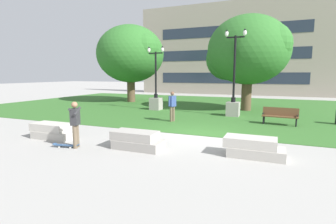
{
  "coord_description": "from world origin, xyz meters",
  "views": [
    {
      "loc": [
        3.17,
        -10.94,
        2.69
      ],
      "look_at": [
        -0.79,
        -1.4,
        1.2
      ],
      "focal_mm": 28.0,
      "sensor_mm": 36.0,
      "label": 1
    }
  ],
  "objects_px": {
    "person_bystander_near_lawn": "(172,105)",
    "person_skateboarder": "(75,122)",
    "lamp_post_right": "(233,99)",
    "concrete_block_right": "(253,147)",
    "skateboard": "(66,145)",
    "concrete_block_left": "(137,140)",
    "lamp_post_center": "(156,97)",
    "concrete_block_center": "(53,131)",
    "park_bench_near_right": "(280,115)"
  },
  "relations": [
    {
      "from": "concrete_block_right",
      "to": "lamp_post_right",
      "type": "bearing_deg",
      "value": 103.2
    },
    {
      "from": "lamp_post_center",
      "to": "park_bench_near_right",
      "type": "bearing_deg",
      "value": -18.21
    },
    {
      "from": "person_skateboarder",
      "to": "person_bystander_near_lawn",
      "type": "bearing_deg",
      "value": 78.26
    },
    {
      "from": "concrete_block_center",
      "to": "concrete_block_left",
      "type": "height_order",
      "value": "same"
    },
    {
      "from": "concrete_block_left",
      "to": "person_skateboarder",
      "type": "height_order",
      "value": "person_skateboarder"
    },
    {
      "from": "park_bench_near_right",
      "to": "lamp_post_right",
      "type": "height_order",
      "value": "lamp_post_right"
    },
    {
      "from": "person_skateboarder",
      "to": "lamp_post_center",
      "type": "relative_size",
      "value": 0.36
    },
    {
      "from": "concrete_block_right",
      "to": "skateboard",
      "type": "bearing_deg",
      "value": -166.79
    },
    {
      "from": "park_bench_near_right",
      "to": "lamp_post_center",
      "type": "bearing_deg",
      "value": 161.79
    },
    {
      "from": "concrete_block_center",
      "to": "concrete_block_left",
      "type": "distance_m",
      "value": 4.04
    },
    {
      "from": "lamp_post_center",
      "to": "person_bystander_near_lawn",
      "type": "height_order",
      "value": "lamp_post_center"
    },
    {
      "from": "concrete_block_center",
      "to": "concrete_block_left",
      "type": "bearing_deg",
      "value": -0.06
    },
    {
      "from": "concrete_block_center",
      "to": "person_bystander_near_lawn",
      "type": "xyz_separation_m",
      "value": [
        3.23,
        5.56,
        0.68
      ]
    },
    {
      "from": "person_skateboarder",
      "to": "skateboard",
      "type": "relative_size",
      "value": 1.65
    },
    {
      "from": "skateboard",
      "to": "lamp_post_right",
      "type": "height_order",
      "value": "lamp_post_right"
    },
    {
      "from": "concrete_block_left",
      "to": "lamp_post_center",
      "type": "distance_m",
      "value": 10.49
    },
    {
      "from": "concrete_block_left",
      "to": "person_bystander_near_lawn",
      "type": "height_order",
      "value": "person_bystander_near_lawn"
    },
    {
      "from": "person_bystander_near_lawn",
      "to": "lamp_post_center",
      "type": "bearing_deg",
      "value": 125.62
    },
    {
      "from": "concrete_block_right",
      "to": "concrete_block_center",
      "type": "bearing_deg",
      "value": -175.5
    },
    {
      "from": "person_skateboarder",
      "to": "person_bystander_near_lawn",
      "type": "xyz_separation_m",
      "value": [
        1.31,
        6.32,
        0.0
      ]
    },
    {
      "from": "person_skateboarder",
      "to": "skateboard",
      "type": "distance_m",
      "value": 0.98
    },
    {
      "from": "person_bystander_near_lawn",
      "to": "person_skateboarder",
      "type": "bearing_deg",
      "value": -101.74
    },
    {
      "from": "concrete_block_left",
      "to": "lamp_post_right",
      "type": "bearing_deg",
      "value": 76.92
    },
    {
      "from": "lamp_post_right",
      "to": "person_bystander_near_lawn",
      "type": "xyz_separation_m",
      "value": [
        -2.88,
        -3.35,
        -0.13
      ]
    },
    {
      "from": "concrete_block_center",
      "to": "person_skateboarder",
      "type": "xyz_separation_m",
      "value": [
        1.92,
        -0.76,
        0.67
      ]
    },
    {
      "from": "concrete_block_center",
      "to": "lamp_post_center",
      "type": "distance_m",
      "value": 9.77
    },
    {
      "from": "park_bench_near_right",
      "to": "lamp_post_right",
      "type": "bearing_deg",
      "value": 144.12
    },
    {
      "from": "skateboard",
      "to": "lamp_post_right",
      "type": "relative_size",
      "value": 0.19
    },
    {
      "from": "concrete_block_left",
      "to": "skateboard",
      "type": "distance_m",
      "value": 2.66
    },
    {
      "from": "skateboard",
      "to": "lamp_post_center",
      "type": "height_order",
      "value": "lamp_post_center"
    },
    {
      "from": "concrete_block_center",
      "to": "park_bench_near_right",
      "type": "bearing_deg",
      "value": 37.76
    },
    {
      "from": "person_skateboarder",
      "to": "concrete_block_left",
      "type": "bearing_deg",
      "value": 19.65
    },
    {
      "from": "concrete_block_center",
      "to": "lamp_post_center",
      "type": "bearing_deg",
      "value": 88.63
    },
    {
      "from": "lamp_post_right",
      "to": "park_bench_near_right",
      "type": "bearing_deg",
      "value": -35.88
    },
    {
      "from": "concrete_block_left",
      "to": "park_bench_near_right",
      "type": "xyz_separation_m",
      "value": [
        4.85,
        6.9,
        0.23
      ]
    },
    {
      "from": "concrete_block_right",
      "to": "lamp_post_right",
      "type": "distance_m",
      "value": 8.53
    },
    {
      "from": "skateboard",
      "to": "lamp_post_center",
      "type": "relative_size",
      "value": 0.22
    },
    {
      "from": "concrete_block_center",
      "to": "skateboard",
      "type": "relative_size",
      "value": 1.83
    },
    {
      "from": "lamp_post_right",
      "to": "person_bystander_near_lawn",
      "type": "distance_m",
      "value": 4.42
    },
    {
      "from": "lamp_post_right",
      "to": "lamp_post_center",
      "type": "distance_m",
      "value": 5.94
    },
    {
      "from": "concrete_block_right",
      "to": "park_bench_near_right",
      "type": "xyz_separation_m",
      "value": [
        0.84,
        6.26,
        0.23
      ]
    },
    {
      "from": "park_bench_near_right",
      "to": "lamp_post_right",
      "type": "distance_m",
      "value": 3.48
    },
    {
      "from": "person_skateboarder",
      "to": "park_bench_near_right",
      "type": "xyz_separation_m",
      "value": [
        6.98,
        7.65,
        -0.44
      ]
    },
    {
      "from": "person_skateboarder",
      "to": "person_bystander_near_lawn",
      "type": "height_order",
      "value": "person_bystander_near_lawn"
    },
    {
      "from": "lamp_post_right",
      "to": "person_bystander_near_lawn",
      "type": "height_order",
      "value": "lamp_post_right"
    },
    {
      "from": "concrete_block_left",
      "to": "park_bench_near_right",
      "type": "bearing_deg",
      "value": 54.87
    },
    {
      "from": "concrete_block_right",
      "to": "park_bench_near_right",
      "type": "height_order",
      "value": "park_bench_near_right"
    },
    {
      "from": "person_skateboarder",
      "to": "park_bench_near_right",
      "type": "bearing_deg",
      "value": 47.65
    },
    {
      "from": "concrete_block_right",
      "to": "person_bystander_near_lawn",
      "type": "bearing_deg",
      "value": 134.41
    },
    {
      "from": "concrete_block_left",
      "to": "skateboard",
      "type": "xyz_separation_m",
      "value": [
        -2.5,
        -0.89,
        -0.22
      ]
    }
  ]
}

